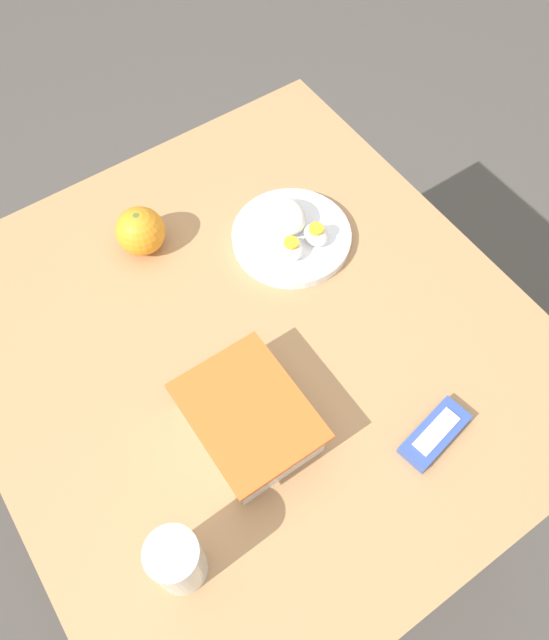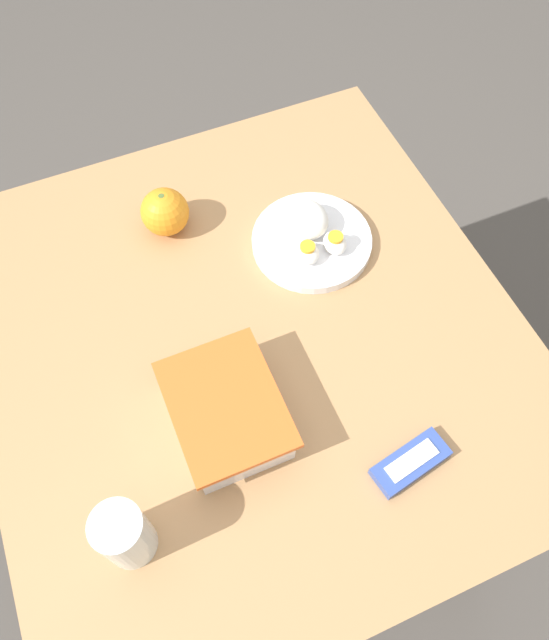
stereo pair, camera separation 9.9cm
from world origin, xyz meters
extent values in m
plane|color=#4C4742|center=(0.00, 0.00, 0.00)|extent=(10.00, 10.00, 0.00)
cube|color=#AD7F51|center=(0.00, 0.00, 0.73)|extent=(0.94, 0.86, 0.03)
cylinder|color=#936C45|center=(-0.41, -0.37, 0.36)|extent=(0.06, 0.06, 0.71)
cylinder|color=#936C45|center=(0.41, -0.37, 0.36)|extent=(0.06, 0.06, 0.71)
cylinder|color=#936C45|center=(0.41, 0.37, 0.36)|extent=(0.06, 0.06, 0.71)
cube|color=white|center=(-0.12, 0.09, 0.77)|extent=(0.18, 0.14, 0.06)
cube|color=#CCBC84|center=(-0.12, 0.09, 0.76)|extent=(0.17, 0.13, 0.04)
cube|color=orange|center=(-0.12, 0.09, 0.81)|extent=(0.20, 0.16, 0.01)
ellipsoid|color=tan|center=(-0.17, 0.08, 0.78)|extent=(0.05, 0.04, 0.03)
ellipsoid|color=tan|center=(-0.12, 0.08, 0.78)|extent=(0.06, 0.04, 0.02)
ellipsoid|color=tan|center=(-0.07, 0.09, 0.78)|extent=(0.05, 0.05, 0.02)
sphere|color=orange|center=(0.26, 0.05, 0.79)|extent=(0.09, 0.09, 0.09)
cylinder|color=#4C662D|center=(0.26, 0.05, 0.83)|extent=(0.01, 0.01, 0.00)
cylinder|color=white|center=(0.13, -0.17, 0.75)|extent=(0.21, 0.21, 0.02)
ellipsoid|color=white|center=(0.15, -0.17, 0.79)|extent=(0.08, 0.07, 0.05)
ellipsoid|color=white|center=(0.09, -0.20, 0.78)|extent=(0.05, 0.04, 0.03)
cylinder|color=#F4A823|center=(0.09, -0.20, 0.79)|extent=(0.03, 0.03, 0.01)
ellipsoid|color=white|center=(0.09, -0.14, 0.78)|extent=(0.05, 0.04, 0.03)
cylinder|color=#F4A823|center=(0.09, -0.14, 0.79)|extent=(0.03, 0.03, 0.01)
cube|color=#334C9E|center=(-0.29, -0.13, 0.75)|extent=(0.07, 0.12, 0.02)
cube|color=white|center=(-0.29, -0.13, 0.76)|extent=(0.04, 0.08, 0.00)
cylinder|color=silver|center=(-0.24, 0.27, 0.80)|extent=(0.07, 0.07, 0.12)
camera|label=1|loc=(-0.42, 0.24, 1.64)|focal=35.00mm
camera|label=2|loc=(-0.46, 0.15, 1.64)|focal=35.00mm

